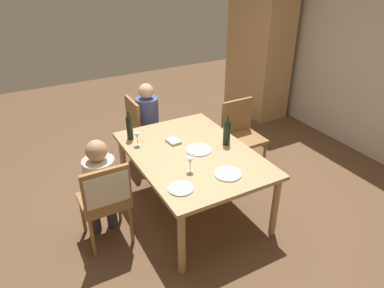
{
  "coord_description": "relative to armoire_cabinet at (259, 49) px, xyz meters",
  "views": [
    {
      "loc": [
        2.83,
        -1.55,
        2.59
      ],
      "look_at": [
        0.0,
        0.0,
        0.82
      ],
      "focal_mm": 33.51,
      "sensor_mm": 36.0,
      "label": 1
    }
  ],
  "objects": [
    {
      "name": "ground_plane",
      "position": [
        1.93,
        -2.34,
        -1.1
      ],
      "size": [
        10.0,
        10.0,
        0.0
      ],
      "primitive_type": "plane",
      "color": "brown"
    },
    {
      "name": "rear_room_partition",
      "position": [
        1.93,
        0.45,
        0.25
      ],
      "size": [
        6.4,
        0.12,
        2.7
      ],
      "primitive_type": "cube",
      "color": "beige",
      "rests_on": "ground_plane"
    },
    {
      "name": "armoire_cabinet",
      "position": [
        0.0,
        0.0,
        0.0
      ],
      "size": [
        1.18,
        0.62,
        2.18
      ],
      "color": "tan",
      "rests_on": "ground_plane"
    },
    {
      "name": "dining_table",
      "position": [
        1.93,
        -2.34,
        -0.45
      ],
      "size": [
        1.66,
        1.18,
        0.72
      ],
      "color": "tan",
      "rests_on": "ground_plane"
    },
    {
      "name": "chair_near",
      "position": [
        2.06,
        -3.31,
        -0.5
      ],
      "size": [
        0.46,
        0.44,
        0.92
      ],
      "rotation": [
        0.0,
        0.0,
        1.57
      ],
      "color": "olive",
      "rests_on": "ground_plane"
    },
    {
      "name": "chair_left_end",
      "position": [
        0.72,
        -2.43,
        -0.56
      ],
      "size": [
        0.44,
        0.44,
        0.92
      ],
      "color": "olive",
      "rests_on": "ground_plane"
    },
    {
      "name": "chair_far_left",
      "position": [
        1.47,
        -1.37,
        -0.56
      ],
      "size": [
        0.44,
        0.44,
        0.92
      ],
      "rotation": [
        0.0,
        0.0,
        -1.57
      ],
      "color": "olive",
      "rests_on": "ground_plane"
    },
    {
      "name": "person_woman_host",
      "position": [
        1.91,
        -3.31,
        -0.45
      ],
      "size": [
        0.34,
        0.29,
        1.11
      ],
      "rotation": [
        0.0,
        0.0,
        1.57
      ],
      "color": "#33333D",
      "rests_on": "ground_plane"
    },
    {
      "name": "person_man_bearded",
      "position": [
        0.72,
        -2.31,
        -0.46
      ],
      "size": [
        0.29,
        0.33,
        1.1
      ],
      "color": "#33333D",
      "rests_on": "ground_plane"
    },
    {
      "name": "wine_bottle_tall_green",
      "position": [
        1.95,
        -1.93,
        -0.22
      ],
      "size": [
        0.08,
        0.08,
        0.34
      ],
      "color": "black",
      "rests_on": "dining_table"
    },
    {
      "name": "wine_bottle_dark_red",
      "position": [
        1.34,
        -2.8,
        -0.22
      ],
      "size": [
        0.07,
        0.07,
        0.33
      ],
      "color": "black",
      "rests_on": "dining_table"
    },
    {
      "name": "wine_glass_near_left",
      "position": [
        1.51,
        -2.78,
        -0.27
      ],
      "size": [
        0.07,
        0.07,
        0.15
      ],
      "color": "silver",
      "rests_on": "dining_table"
    },
    {
      "name": "wine_glass_centre",
      "position": [
        2.23,
        -2.52,
        -0.27
      ],
      "size": [
        0.07,
        0.07,
        0.15
      ],
      "color": "silver",
      "rests_on": "dining_table"
    },
    {
      "name": "dinner_plate_host",
      "position": [
        2.46,
        -2.24,
        -0.37
      ],
      "size": [
        0.26,
        0.26,
        0.01
      ],
      "primitive_type": "cylinder",
      "color": "white",
      "rests_on": "dining_table"
    },
    {
      "name": "dinner_plate_guest_left",
      "position": [
        2.45,
        -2.74,
        -0.37
      ],
      "size": [
        0.23,
        0.23,
        0.01
      ],
      "primitive_type": "cylinder",
      "color": "silver",
      "rests_on": "dining_table"
    },
    {
      "name": "dinner_plate_guest_right",
      "position": [
        1.93,
        -2.26,
        -0.37
      ],
      "size": [
        0.27,
        0.27,
        0.01
      ],
      "primitive_type": "cylinder",
      "color": "white",
      "rests_on": "dining_table"
    },
    {
      "name": "folded_napkin",
      "position": [
        1.64,
        -2.41,
        -0.36
      ],
      "size": [
        0.17,
        0.14,
        0.03
      ],
      "primitive_type": "cube",
      "rotation": [
        0.0,
        0.0,
        0.11
      ],
      "color": "#ADC6D6",
      "rests_on": "dining_table"
    }
  ]
}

